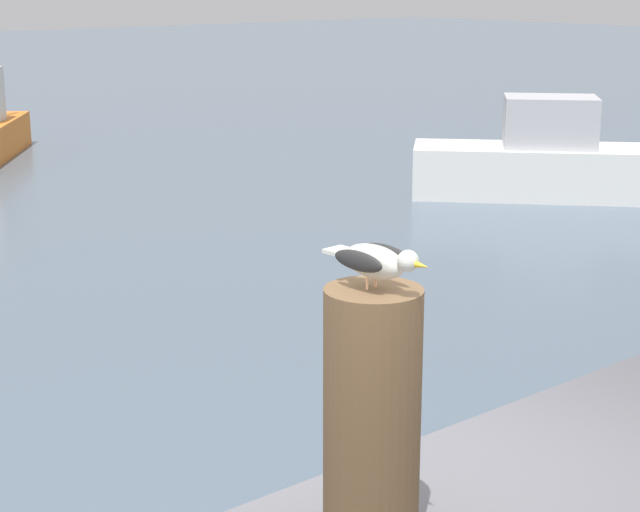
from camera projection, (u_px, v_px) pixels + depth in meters
name	position (u px, v px, depth m)	size (l,w,h in m)	color
mooring_post	(372.00, 419.00, 3.25)	(0.30, 0.30, 0.84)	#4C3823
seagull	(376.00, 260.00, 3.11)	(0.16, 0.39, 0.14)	tan
boat_white	(593.00, 165.00, 16.27)	(4.54, 4.71, 1.68)	silver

